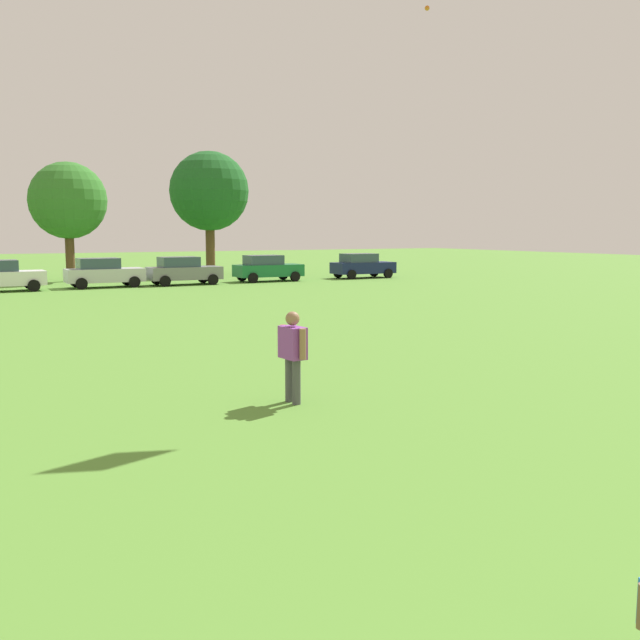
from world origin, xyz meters
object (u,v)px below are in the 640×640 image
object	(u,v)px
parked_car_white_1	(0,276)
parked_car_navy_5	(362,266)
tree_far_right	(209,192)
parked_car_gray_3	(183,271)
parked_car_green_4	(267,268)
parked_car_silver_2	(103,272)
tree_right	(68,201)
adult_bystander	(293,349)

from	to	relation	value
parked_car_white_1	parked_car_navy_5	world-z (taller)	same
parked_car_white_1	tree_far_right	size ratio (longest dim) A/B	0.48
parked_car_gray_3	parked_car_green_4	bearing A→B (deg)	3.08
parked_car_silver_2	tree_far_right	bearing A→B (deg)	41.83
tree_right	tree_far_right	distance (m)	10.62
tree_far_right	adult_bystander	bearing A→B (deg)	-107.51
parked_car_green_4	tree_far_right	xyz separation A→B (m)	(-0.81, 8.38, 5.20)
parked_car_silver_2	tree_right	world-z (taller)	tree_right
parked_car_green_4	tree_far_right	distance (m)	9.89
parked_car_gray_3	parked_car_navy_5	size ratio (longest dim) A/B	1.00
parked_car_gray_3	parked_car_white_1	bearing A→B (deg)	-179.32
parked_car_white_1	parked_car_navy_5	xyz separation A→B (m)	(22.84, 0.41, 0.00)
parked_car_navy_5	tree_far_right	xyz separation A→B (m)	(-7.93, 8.39, 5.20)
parked_car_silver_2	tree_far_right	distance (m)	13.76
adult_bystander	parked_car_navy_5	size ratio (longest dim) A/B	0.40
adult_bystander	parked_car_white_1	size ratio (longest dim) A/B	0.40
parked_car_white_1	tree_far_right	bearing A→B (deg)	30.54
adult_bystander	parked_car_navy_5	distance (m)	36.44
adult_bystander	parked_car_navy_5	world-z (taller)	adult_bystander
parked_car_gray_3	parked_car_green_4	xyz separation A→B (m)	(5.65, 0.30, 0.00)
parked_car_gray_3	adult_bystander	bearing A→B (deg)	-103.80
tree_far_right	parked_car_gray_3	bearing A→B (deg)	-119.14
adult_bystander	parked_car_green_4	distance (m)	33.05
parked_car_white_1	parked_car_silver_2	xyz separation A→B (m)	(5.43, 0.31, 0.00)
parked_car_gray_3	tree_far_right	world-z (taller)	tree_far_right
parked_car_white_1	parked_car_gray_3	distance (m)	10.08
parked_car_silver_2	parked_car_gray_3	size ratio (longest dim) A/B	1.00
parked_car_gray_3	parked_car_silver_2	bearing A→B (deg)	177.68
parked_car_green_4	adult_bystander	bearing A→B (deg)	-113.23
tree_right	parked_car_silver_2	bearing A→B (deg)	-82.47
parked_car_navy_5	parked_car_green_4	bearing A→B (deg)	179.91
parked_car_white_1	tree_right	bearing A→B (deg)	53.88
adult_bystander	parked_car_gray_3	bearing A→B (deg)	160.84
adult_bystander	parked_car_white_1	world-z (taller)	adult_bystander
parked_car_gray_3	parked_car_navy_5	xyz separation A→B (m)	(12.77, 0.29, 0.00)
parked_car_navy_5	tree_far_right	world-z (taller)	tree_far_right
adult_bystander	tree_right	distance (m)	36.57
parked_car_silver_2	parked_car_gray_3	world-z (taller)	same
adult_bystander	tree_far_right	xyz separation A→B (m)	(12.23, 38.75, 5.03)
adult_bystander	tree_right	xyz separation A→B (m)	(1.94, 36.29, 4.07)
parked_car_gray_3	parked_car_green_4	world-z (taller)	same
tree_right	tree_far_right	size ratio (longest dim) A/B	0.84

